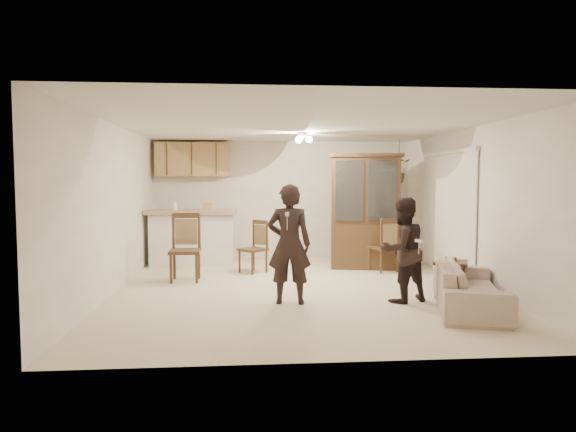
{
  "coord_description": "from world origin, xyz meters",
  "views": [
    {
      "loc": [
        -0.79,
        -7.79,
        1.67
      ],
      "look_at": [
        -0.12,
        0.4,
        1.09
      ],
      "focal_mm": 32.0,
      "sensor_mm": 36.0,
      "label": 1
    }
  ],
  "objects": [
    {
      "name": "china_hutch",
      "position": [
        1.45,
        1.7,
        1.07
      ],
      "size": [
        1.44,
        0.78,
        2.16
      ],
      "rotation": [
        0.0,
        0.0,
        -0.19
      ],
      "color": "#3D2416",
      "rests_on": "floor"
    },
    {
      "name": "upper_cabinets",
      "position": [
        -1.9,
        3.07,
        2.1
      ],
      "size": [
        1.5,
        0.34,
        0.7
      ],
      "primitive_type": "cube",
      "color": "#9B7243",
      "rests_on": "wall_back"
    },
    {
      "name": "chair_hutch_right",
      "position": [
        1.71,
        1.34,
        0.28
      ],
      "size": [
        0.56,
        0.56,
        0.99
      ],
      "rotation": [
        0.0,
        0.0,
        3.51
      ],
      "color": "#3D2416",
      "rests_on": "floor"
    },
    {
      "name": "side_table",
      "position": [
        2.13,
        -0.73,
        0.26
      ],
      "size": [
        0.61,
        0.61,
        0.57
      ],
      "rotation": [
        0.0,
        0.0,
        -0.43
      ],
      "color": "#3D2416",
      "rests_on": "floor"
    },
    {
      "name": "sofa",
      "position": [
        2.1,
        -1.42,
        0.37
      ],
      "size": [
        1.25,
        2.01,
        0.73
      ],
      "primitive_type": "imported",
      "rotation": [
        0.0,
        0.0,
        1.28
      ],
      "color": "beige",
      "rests_on": "floor"
    },
    {
      "name": "plant_cord",
      "position": [
        2.3,
        2.4,
        2.17
      ],
      "size": [
        0.01,
        0.01,
        0.65
      ],
      "primitive_type": "cylinder",
      "color": "black",
      "rests_on": "ceiling"
    },
    {
      "name": "controller_adult",
      "position": [
        -0.27,
        -1.34,
        1.24
      ],
      "size": [
        0.06,
        0.15,
        0.04
      ],
      "primitive_type": "cube",
      "rotation": [
        0.0,
        0.0,
        2.99
      ],
      "color": "white",
      "rests_on": "adult"
    },
    {
      "name": "bar_top",
      "position": [
        -1.85,
        2.35,
        1.05
      ],
      "size": [
        1.75,
        0.7,
        0.08
      ],
      "primitive_type": "cube",
      "color": "tan",
      "rests_on": "breakfast_bar"
    },
    {
      "name": "hanging_plant",
      "position": [
        2.3,
        2.4,
        1.85
      ],
      "size": [
        0.43,
        0.37,
        0.48
      ],
      "primitive_type": "imported",
      "color": "#315522",
      "rests_on": "ceiling"
    },
    {
      "name": "ceiling_fixture",
      "position": [
        0.2,
        1.2,
        2.4
      ],
      "size": [
        0.36,
        0.36,
        0.2
      ],
      "primitive_type": null,
      "color": "beige",
      "rests_on": "ceiling"
    },
    {
      "name": "child",
      "position": [
        1.34,
        -0.99,
        0.68
      ],
      "size": [
        0.8,
        0.71,
        1.35
      ],
      "primitive_type": "imported",
      "rotation": [
        0.0,
        0.0,
        3.51
      ],
      "color": "black",
      "rests_on": "floor"
    },
    {
      "name": "ceiling",
      "position": [
        0.0,
        0.0,
        2.5
      ],
      "size": [
        5.5,
        6.5,
        0.02
      ],
      "primitive_type": "cube",
      "color": "silver",
      "rests_on": "wall_back"
    },
    {
      "name": "floor",
      "position": [
        0.0,
        0.0,
        0.0
      ],
      "size": [
        6.5,
        6.5,
        0.0
      ],
      "primitive_type": "plane",
      "color": "beige",
      "rests_on": "ground"
    },
    {
      "name": "chair_hutch_left",
      "position": [
        -0.67,
        1.41,
        0.27
      ],
      "size": [
        0.59,
        0.59,
        0.94
      ],
      "rotation": [
        0.0,
        0.0,
        -0.85
      ],
      "color": "#3D2416",
      "rests_on": "floor"
    },
    {
      "name": "controller_child",
      "position": [
        1.46,
        -1.3,
        0.88
      ],
      "size": [
        0.08,
        0.13,
        0.04
      ],
      "primitive_type": "cube",
      "rotation": [
        0.0,
        0.0,
        3.51
      ],
      "color": "white",
      "rests_on": "child"
    },
    {
      "name": "adult",
      "position": [
        -0.21,
        -0.96,
        0.9
      ],
      "size": [
        0.71,
        0.53,
        1.8
      ],
      "primitive_type": "imported",
      "rotation": [
        0.0,
        0.0,
        2.99
      ],
      "color": "black",
      "rests_on": "floor"
    },
    {
      "name": "wall_back",
      "position": [
        0.0,
        3.25,
        1.25
      ],
      "size": [
        5.5,
        0.02,
        2.5
      ],
      "primitive_type": "cube",
      "color": "white",
      "rests_on": "ground"
    },
    {
      "name": "vertical_blinds",
      "position": [
        2.71,
        0.9,
        1.1
      ],
      "size": [
        0.06,
        2.3,
        2.1
      ],
      "primitive_type": null,
      "color": "silver",
      "rests_on": "wall_right"
    },
    {
      "name": "breakfast_bar",
      "position": [
        -1.85,
        2.35,
        0.5
      ],
      "size": [
        1.6,
        0.55,
        1.0
      ],
      "primitive_type": "cube",
      "color": "silver",
      "rests_on": "floor"
    },
    {
      "name": "chair_bar",
      "position": [
        -1.8,
        0.71,
        0.32
      ],
      "size": [
        0.5,
        0.5,
        1.12
      ],
      "rotation": [
        0.0,
        0.0,
        0.0
      ],
      "color": "#3D2416",
      "rests_on": "floor"
    },
    {
      "name": "wall_right",
      "position": [
        2.75,
        0.0,
        1.25
      ],
      "size": [
        0.02,
        6.5,
        2.5
      ],
      "primitive_type": "cube",
      "color": "white",
      "rests_on": "ground"
    },
    {
      "name": "wall_front",
      "position": [
        0.0,
        -3.25,
        1.25
      ],
      "size": [
        5.5,
        0.02,
        2.5
      ],
      "primitive_type": "cube",
      "color": "white",
      "rests_on": "ground"
    },
    {
      "name": "wall_left",
      "position": [
        -2.75,
        0.0,
        1.25
      ],
      "size": [
        0.02,
        6.5,
        2.5
      ],
      "primitive_type": "cube",
      "color": "white",
      "rests_on": "ground"
    }
  ]
}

